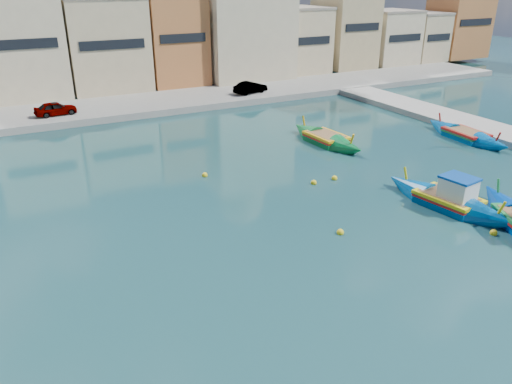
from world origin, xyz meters
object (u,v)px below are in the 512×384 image
object	(u,v)px
church_block	(239,7)
luzzu_blue_cabin	(448,201)
luzzu_green	(326,140)
luzzu_cyan_mid	(466,136)

from	to	relation	value
church_block	luzzu_blue_cabin	distance (m)	39.20
luzzu_blue_cabin	luzzu_green	world-z (taller)	luzzu_blue_cabin
church_block	luzzu_blue_cabin	bearing A→B (deg)	-98.85
luzzu_cyan_mid	luzzu_green	bearing A→B (deg)	157.49
church_block	luzzu_blue_cabin	size ratio (longest dim) A/B	2.27
church_block	luzzu_blue_cabin	xyz separation A→B (m)	(-5.90, -37.90, -8.05)
luzzu_cyan_mid	luzzu_green	xyz separation A→B (m)	(-10.20, 4.23, 0.01)
luzzu_cyan_mid	luzzu_green	distance (m)	11.04
church_block	luzzu_green	size ratio (longest dim) A/B	2.34
church_block	luzzu_green	distance (m)	27.13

